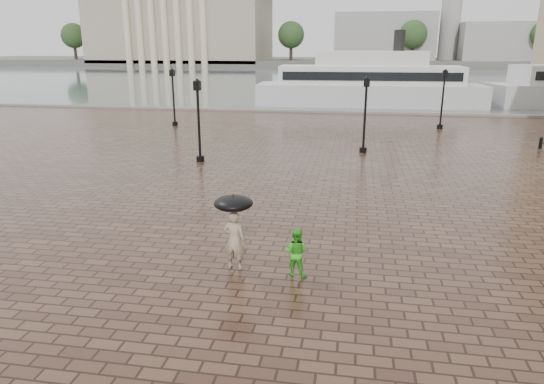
{
  "coord_description": "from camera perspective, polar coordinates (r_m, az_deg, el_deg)",
  "views": [
    {
      "loc": [
        2.43,
        -15.4,
        6.17
      ],
      "look_at": [
        -0.25,
        0.2,
        1.4
      ],
      "focal_mm": 32.0,
      "sensor_mm": 36.0,
      "label": 1
    }
  ],
  "objects": [
    {
      "name": "umbrella",
      "position": [
        13.53,
        -4.57,
        -1.33
      ],
      "size": [
        1.1,
        1.1,
        1.16
      ],
      "color": "black",
      "rests_on": "ground"
    },
    {
      "name": "harbour_water",
      "position": [
        107.61,
        8.66,
        13.31
      ],
      "size": [
        240.0,
        240.0,
        0.0
      ],
      "primitive_type": "plane",
      "color": "#4A545A",
      "rests_on": "ground"
    },
    {
      "name": "ground",
      "position": [
        16.77,
        0.72,
        -4.82
      ],
      "size": [
        300.0,
        300.0,
        0.0
      ],
      "primitive_type": "plane",
      "color": "#382219",
      "rests_on": "ground"
    },
    {
      "name": "museum",
      "position": [
        170.19,
        -10.58,
        19.12
      ],
      "size": [
        57.0,
        32.5,
        26.0
      ],
      "color": "gray",
      "rests_on": "ground"
    },
    {
      "name": "ferry_near",
      "position": [
        54.09,
        11.35,
        12.4
      ],
      "size": [
        23.96,
        6.56,
        7.8
      ],
      "rotation": [
        0.0,
        0.0,
        0.04
      ],
      "color": "#BBBBBB",
      "rests_on": "ground"
    },
    {
      "name": "adult_pedestrian",
      "position": [
        13.91,
        -4.46,
        -5.65
      ],
      "size": [
        0.68,
        0.48,
        1.75
      ],
      "primitive_type": "imported",
      "rotation": [
        0.0,
        0.0,
        3.04
      ],
      "color": "tan",
      "rests_on": "ground"
    },
    {
      "name": "far_trees",
      "position": [
        153.46,
        9.28,
        17.78
      ],
      "size": [
        188.0,
        8.0,
        13.5
      ],
      "color": "#2D2119",
      "rests_on": "ground"
    },
    {
      "name": "child_pedestrian",
      "position": [
        13.55,
        2.86,
        -7.11
      ],
      "size": [
        0.77,
        0.66,
        1.39
      ],
      "primitive_type": "imported",
      "rotation": [
        0.0,
        0.0,
        2.92
      ],
      "color": "green",
      "rests_on": "ground"
    },
    {
      "name": "quay_edge",
      "position": [
        47.87,
        6.84,
        9.25
      ],
      "size": [
        80.0,
        0.6,
        0.3
      ],
      "primitive_type": "cube",
      "color": "slate",
      "rests_on": "ground"
    },
    {
      "name": "distant_skyline",
      "position": [
        171.63,
        26.3,
        16.23
      ],
      "size": [
        102.5,
        22.0,
        33.0
      ],
      "color": "gray",
      "rests_on": "ground"
    },
    {
      "name": "street_lamps",
      "position": [
        33.36,
        2.95,
        10.13
      ],
      "size": [
        21.44,
        14.44,
        4.4
      ],
      "color": "black",
      "rests_on": "ground"
    },
    {
      "name": "far_shore",
      "position": [
        175.5,
        9.25,
        14.88
      ],
      "size": [
        300.0,
        60.0,
        2.0
      ],
      "primitive_type": "cube",
      "color": "#4C4C47",
      "rests_on": "ground"
    }
  ]
}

